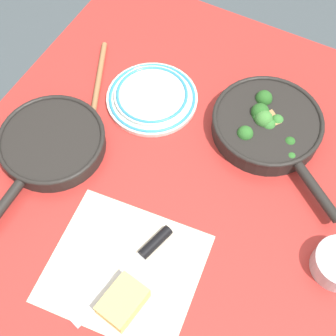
{
  "coord_description": "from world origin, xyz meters",
  "views": [
    {
      "loc": [
        -0.49,
        -0.26,
        1.71
      ],
      "look_at": [
        0.0,
        0.0,
        0.75
      ],
      "focal_mm": 50.0,
      "sensor_mm": 36.0,
      "label": 1
    }
  ],
  "objects_px": {
    "dinner_plate_stack": "(152,97)",
    "skillet_broccoli": "(267,124)",
    "skillet_eggs": "(52,143)",
    "cheese_block": "(123,302)",
    "grater_knife": "(137,261)",
    "wooden_spoon": "(94,108)"
  },
  "relations": [
    {
      "from": "dinner_plate_stack",
      "to": "skillet_broccoli",
      "type": "bearing_deg",
      "value": -81.35
    },
    {
      "from": "skillet_eggs",
      "to": "dinner_plate_stack",
      "type": "bearing_deg",
      "value": 148.84
    },
    {
      "from": "skillet_eggs",
      "to": "cheese_block",
      "type": "relative_size",
      "value": 3.61
    },
    {
      "from": "cheese_block",
      "to": "skillet_broccoli",
      "type": "bearing_deg",
      "value": -9.9
    },
    {
      "from": "skillet_broccoli",
      "to": "dinner_plate_stack",
      "type": "relative_size",
      "value": 1.58
    },
    {
      "from": "skillet_broccoli",
      "to": "cheese_block",
      "type": "distance_m",
      "value": 0.55
    },
    {
      "from": "grater_knife",
      "to": "cheese_block",
      "type": "distance_m",
      "value": 0.1
    },
    {
      "from": "grater_knife",
      "to": "skillet_eggs",
      "type": "bearing_deg",
      "value": -99.51
    },
    {
      "from": "skillet_eggs",
      "to": "grater_knife",
      "type": "distance_m",
      "value": 0.37
    },
    {
      "from": "skillet_broccoli",
      "to": "skillet_eggs",
      "type": "height_order",
      "value": "skillet_broccoli"
    },
    {
      "from": "skillet_broccoli",
      "to": "dinner_plate_stack",
      "type": "height_order",
      "value": "skillet_broccoli"
    },
    {
      "from": "cheese_block",
      "to": "dinner_plate_stack",
      "type": "height_order",
      "value": "cheese_block"
    },
    {
      "from": "wooden_spoon",
      "to": "grater_knife",
      "type": "distance_m",
      "value": 0.43
    },
    {
      "from": "skillet_broccoli",
      "to": "dinner_plate_stack",
      "type": "xyz_separation_m",
      "value": [
        -0.05,
        0.3,
        -0.02
      ]
    },
    {
      "from": "skillet_eggs",
      "to": "wooden_spoon",
      "type": "height_order",
      "value": "skillet_eggs"
    },
    {
      "from": "dinner_plate_stack",
      "to": "grater_knife",
      "type": "bearing_deg",
      "value": -155.12
    },
    {
      "from": "skillet_broccoli",
      "to": "dinner_plate_stack",
      "type": "bearing_deg",
      "value": -134.92
    },
    {
      "from": "wooden_spoon",
      "to": "grater_knife",
      "type": "xyz_separation_m",
      "value": [
        -0.3,
        -0.3,
        0.0
      ]
    },
    {
      "from": "cheese_block",
      "to": "grater_knife",
      "type": "bearing_deg",
      "value": 12.6
    },
    {
      "from": "skillet_eggs",
      "to": "cheese_block",
      "type": "distance_m",
      "value": 0.43
    },
    {
      "from": "grater_knife",
      "to": "skillet_broccoli",
      "type": "bearing_deg",
      "value": -178.54
    },
    {
      "from": "skillet_broccoli",
      "to": "grater_knife",
      "type": "distance_m",
      "value": 0.47
    }
  ]
}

